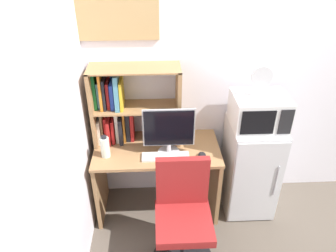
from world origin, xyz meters
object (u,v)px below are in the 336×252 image
desk_fan (261,79)px  computer_mouse (202,155)px  keyboard (166,157)px  wall_corkboard (115,12)px  water_bottle (105,147)px  mini_fridge (250,167)px  desk_chair (183,221)px  microwave (259,111)px  hutch_bookshelf (123,107)px  monitor (169,131)px

desk_fan → computer_mouse: bearing=-160.4°
keyboard → wall_corkboard: size_ratio=0.59×
keyboard → water_bottle: bearing=174.6°
mini_fridge → desk_chair: 0.92m
microwave → desk_fan: bearing=-168.0°
hutch_bookshelf → monitor: hutch_bookshelf is taller
desk_chair → mini_fridge: bearing=40.4°
microwave → mini_fridge: bearing=-90.1°
mini_fridge → desk_fan: desk_fan is taller
computer_mouse → desk_fan: (0.48, 0.17, 0.63)m
water_bottle → desk_chair: bearing=-36.7°
microwave → wall_corkboard: (-1.20, 0.26, 0.79)m
monitor → desk_fan: (0.76, 0.09, 0.42)m
keyboard → mini_fridge: size_ratio=0.43×
hutch_bookshelf → monitor: 0.48m
keyboard → mini_fridge: 0.88m
keyboard → desk_chair: 0.56m
water_bottle → microwave: 1.37m
keyboard → desk_chair: bearing=-74.2°
hutch_bookshelf → desk_chair: hutch_bookshelf is taller
computer_mouse → water_bottle: size_ratio=0.46×
mini_fridge → desk_fan: size_ratio=3.45×
hutch_bookshelf → keyboard: bearing=-40.0°
hutch_bookshelf → microwave: bearing=-6.8°
mini_fridge → desk_fan: (-0.03, -0.00, 0.92)m
mini_fridge → water_bottle: bearing=-175.0°
keyboard → water_bottle: size_ratio=1.97×
wall_corkboard → water_bottle: bearing=-110.4°
water_bottle → mini_fridge: 1.40m
monitor → keyboard: (-0.03, -0.07, -0.22)m
computer_mouse → water_bottle: bearing=176.2°
monitor → computer_mouse: size_ratio=4.70×
computer_mouse → desk_fan: bearing=19.6°
keyboard → water_bottle: (-0.52, 0.05, 0.09)m
hutch_bookshelf → microwave: hutch_bookshelf is taller
wall_corkboard → monitor: bearing=-41.1°
keyboard → wall_corkboard: bearing=131.4°
monitor → keyboard: 0.24m
desk_chair → microwave: bearing=40.5°
mini_fridge → desk_fan: bearing=-174.2°
monitor → computer_mouse: 0.37m
computer_mouse → desk_chair: bearing=-114.9°
keyboard → desk_fan: (0.80, 0.16, 0.64)m
computer_mouse → desk_chair: desk_chair is taller
monitor → hutch_bookshelf: bearing=149.1°
microwave → desk_fan: desk_fan is taller
hutch_bookshelf → desk_fan: bearing=-7.2°
desk_chair → computer_mouse: bearing=65.1°
computer_mouse → microwave: microwave is taller
microwave → computer_mouse: bearing=-160.8°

